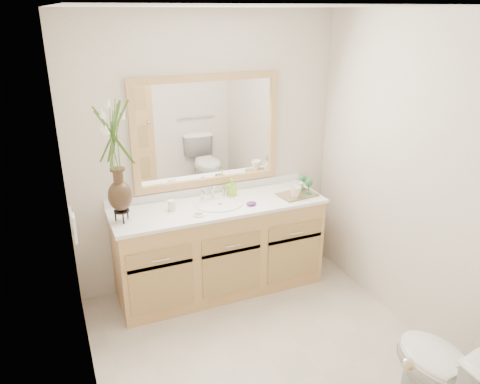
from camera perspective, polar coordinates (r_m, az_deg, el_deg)
name	(u,v)px	position (r m, az deg, el deg)	size (l,w,h in m)	color
floor	(269,358)	(3.65, 3.62, -19.52)	(2.60, 2.60, 0.00)	beige
ceiling	(280,6)	(2.76, 4.85, 21.62)	(2.40, 2.60, 0.02)	white
wall_back	(207,154)	(4.13, -4.04, 4.67)	(2.40, 0.02, 2.40)	white
wall_front	(420,326)	(2.08, 21.08, -15.01)	(2.40, 0.02, 2.40)	white
wall_left	(78,242)	(2.72, -19.17, -5.75)	(0.02, 2.60, 2.40)	white
wall_right	(420,183)	(3.67, 21.10, 1.08)	(0.02, 2.60, 2.40)	white
vanity	(220,249)	(4.19, -2.47, -6.92)	(1.80, 0.55, 0.80)	tan
counter	(219,206)	(4.01, -2.56, -1.69)	(1.84, 0.57, 0.03)	white
sink	(220,211)	(4.01, -2.46, -2.29)	(0.38, 0.34, 0.23)	white
mirror	(207,132)	(4.05, -4.01, 7.36)	(1.32, 0.04, 0.97)	white
switch_plate	(74,223)	(3.51, -19.59, -3.56)	(0.02, 0.12, 0.12)	white
door	(351,384)	(2.05, 13.39, -21.82)	(0.80, 0.03, 2.00)	tan
toilet	(446,376)	(3.21, 23.84, -19.79)	(0.42, 0.75, 0.74)	white
flower_vase	(115,146)	(3.59, -14.99, 5.44)	(0.22, 0.22, 0.90)	black
tumbler	(172,205)	(3.90, -8.32, -1.63)	(0.07, 0.07, 0.09)	white
soap_dish	(199,214)	(3.80, -5.04, -2.71)	(0.10, 0.10, 0.03)	white
soap_bottle	(231,188)	(4.16, -1.06, 0.50)	(0.07, 0.07, 0.14)	#A0DB33
purple_dish	(251,203)	(3.97, 1.38, -1.40)	(0.09, 0.07, 0.03)	#5D246E
tray	(297,195)	(4.21, 6.96, -0.32)	(0.33, 0.22, 0.02)	brown
mug_left	(295,191)	(4.12, 6.73, 0.07)	(0.10, 0.10, 0.10)	white
mug_right	(298,187)	(4.24, 7.09, 0.64)	(0.10, 0.09, 0.10)	white
goblet_front	(309,183)	(4.18, 8.40, 1.03)	(0.07, 0.07, 0.15)	#257036
goblet_back	(303,179)	(4.29, 7.71, 1.53)	(0.06, 0.06, 0.14)	#257036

